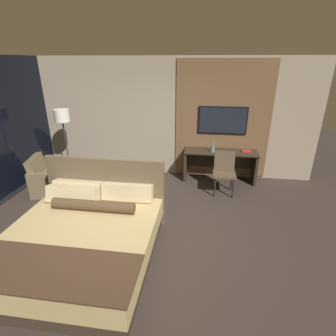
% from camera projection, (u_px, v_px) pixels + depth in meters
% --- Properties ---
extents(ground_plane, '(16.00, 16.00, 0.00)m').
position_uv_depth(ground_plane, '(139.00, 231.00, 4.47)').
color(ground_plane, '#332823').
extents(wall_back_tv_panel, '(7.20, 0.09, 2.80)m').
position_uv_depth(wall_back_tv_panel, '(170.00, 119.00, 6.28)').
color(wall_back_tv_panel, gray).
rests_on(wall_back_tv_panel, ground_plane).
extents(bed, '(2.07, 2.26, 1.18)m').
position_uv_depth(bed, '(83.00, 238.00, 3.79)').
color(bed, '#33281E').
rests_on(bed, ground_plane).
extents(desk, '(1.68, 0.51, 0.74)m').
position_uv_depth(desk, '(220.00, 160.00, 6.21)').
color(desk, '#2D2319').
rests_on(desk, ground_plane).
extents(tv, '(1.12, 0.04, 0.63)m').
position_uv_depth(tv, '(223.00, 120.00, 6.05)').
color(tv, black).
extents(desk_chair, '(0.48, 0.47, 0.91)m').
position_uv_depth(desk_chair, '(224.00, 169.00, 5.62)').
color(desk_chair, '#4C3D2D').
rests_on(desk_chair, ground_plane).
extents(armchair_by_window, '(1.05, 1.08, 0.80)m').
position_uv_depth(armchair_by_window, '(54.00, 179.00, 5.81)').
color(armchair_by_window, brown).
rests_on(armchair_by_window, ground_plane).
extents(floor_lamp, '(0.34, 0.34, 1.68)m').
position_uv_depth(floor_lamp, '(63.00, 121.00, 5.97)').
color(floor_lamp, '#282623').
rests_on(floor_lamp, ground_plane).
extents(vase_tall, '(0.10, 0.10, 0.34)m').
position_uv_depth(vase_tall, '(213.00, 145.00, 5.98)').
color(vase_tall, '#4C706B').
rests_on(vase_tall, desk).
extents(book, '(0.22, 0.15, 0.03)m').
position_uv_depth(book, '(247.00, 151.00, 6.03)').
color(book, maroon).
rests_on(book, desk).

